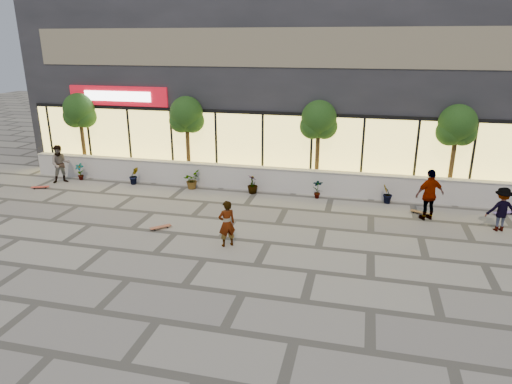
% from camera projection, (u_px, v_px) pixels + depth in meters
% --- Properties ---
extents(ground, '(80.00, 80.00, 0.00)m').
position_uv_depth(ground, '(204.00, 259.00, 13.78)').
color(ground, gray).
rests_on(ground, ground).
extents(planter_wall, '(22.00, 0.42, 1.04)m').
position_uv_depth(planter_wall, '(258.00, 178.00, 20.07)').
color(planter_wall, silver).
rests_on(planter_wall, ground).
extents(retail_building, '(24.00, 9.17, 8.50)m').
position_uv_depth(retail_building, '(282.00, 81.00, 23.95)').
color(retail_building, '#242429').
rests_on(retail_building, ground).
extents(shrub_a, '(0.43, 0.29, 0.81)m').
position_uv_depth(shrub_a, '(80.00, 172.00, 21.49)').
color(shrub_a, '#1B3E13').
rests_on(shrub_a, ground).
extents(shrub_b, '(0.57, 0.57, 0.81)m').
position_uv_depth(shrub_b, '(134.00, 176.00, 20.87)').
color(shrub_b, '#1B3E13').
rests_on(shrub_b, ground).
extents(shrub_c, '(0.68, 0.77, 0.81)m').
position_uv_depth(shrub_c, '(191.00, 180.00, 20.25)').
color(shrub_c, '#1B3E13').
rests_on(shrub_c, ground).
extents(shrub_d, '(0.64, 0.64, 0.81)m').
position_uv_depth(shrub_d, '(253.00, 184.00, 19.62)').
color(shrub_d, '#1B3E13').
rests_on(shrub_d, ground).
extents(shrub_e, '(0.46, 0.35, 0.81)m').
position_uv_depth(shrub_e, '(318.00, 189.00, 19.00)').
color(shrub_e, '#1B3E13').
rests_on(shrub_e, ground).
extents(shrub_f, '(0.55, 0.57, 0.81)m').
position_uv_depth(shrub_f, '(387.00, 194.00, 18.38)').
color(shrub_f, '#1B3E13').
rests_on(shrub_f, ground).
extents(tree_west, '(1.60, 1.50, 3.92)m').
position_uv_depth(tree_west, '(80.00, 113.00, 21.94)').
color(tree_west, '#4B331A').
rests_on(tree_west, ground).
extents(tree_midwest, '(1.60, 1.50, 3.92)m').
position_uv_depth(tree_midwest, '(187.00, 117.00, 20.72)').
color(tree_midwest, '#4B331A').
rests_on(tree_midwest, ground).
extents(tree_mideast, '(1.60, 1.50, 3.92)m').
position_uv_depth(tree_mideast, '(319.00, 122.00, 19.38)').
color(tree_mideast, '#4B331A').
rests_on(tree_mideast, ground).
extents(tree_east, '(1.60, 1.50, 3.92)m').
position_uv_depth(tree_east, '(457.00, 128.00, 18.16)').
color(tree_east, '#4B331A').
rests_on(tree_east, ground).
extents(skater_center, '(0.67, 0.63, 1.53)m').
position_uv_depth(skater_center, '(227.00, 224.00, 14.46)').
color(skater_center, white).
rests_on(skater_center, ground).
extents(skater_left, '(1.09, 1.04, 1.77)m').
position_uv_depth(skater_left, '(60.00, 164.00, 20.96)').
color(skater_left, tan).
rests_on(skater_left, ground).
extents(skater_right_near, '(1.21, 0.92, 1.91)m').
position_uv_depth(skater_right_near, '(430.00, 195.00, 16.58)').
color(skater_right_near, silver).
rests_on(skater_right_near, ground).
extents(skater_right_far, '(1.11, 0.79, 1.56)m').
position_uv_depth(skater_right_far, '(501.00, 209.00, 15.65)').
color(skater_right_far, maroon).
rests_on(skater_right_far, ground).
extents(skateboard_center, '(0.67, 0.66, 0.09)m').
position_uv_depth(skateboard_center, '(161.00, 227.00, 15.98)').
color(skateboard_center, brown).
rests_on(skateboard_center, ground).
extents(skateboard_left, '(0.77, 0.48, 0.09)m').
position_uv_depth(skateboard_left, '(40.00, 187.00, 20.33)').
color(skateboard_left, red).
rests_on(skateboard_left, ground).
extents(skateboard_right_near, '(0.73, 0.46, 0.09)m').
position_uv_depth(skateboard_right_near, '(420.00, 212.00, 17.37)').
color(skateboard_right_near, '#9F6B34').
rests_on(skateboard_right_near, ground).
extents(skateboard_right_far, '(0.85, 0.55, 0.10)m').
position_uv_depth(skateboard_right_far, '(504.00, 213.00, 17.29)').
color(skateboard_right_far, '#6D559C').
rests_on(skateboard_right_far, ground).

